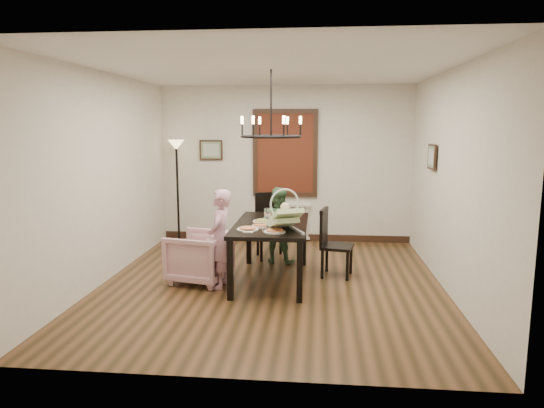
% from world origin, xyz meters
% --- Properties ---
extents(room_shell, '(4.51, 5.00, 2.81)m').
position_xyz_m(room_shell, '(0.00, 0.37, 1.40)').
color(room_shell, brown).
rests_on(room_shell, ground).
extents(dining_table, '(0.96, 1.70, 0.80)m').
position_xyz_m(dining_table, '(-0.02, 0.12, 0.71)').
color(dining_table, black).
rests_on(dining_table, room_shell).
extents(chair_far, '(0.56, 0.56, 1.04)m').
position_xyz_m(chair_far, '(-0.13, 1.26, 0.52)').
color(chair_far, black).
rests_on(chair_far, room_shell).
extents(chair_right, '(0.50, 0.50, 0.96)m').
position_xyz_m(chair_right, '(0.88, 0.42, 0.48)').
color(chair_right, black).
rests_on(chair_right, room_shell).
extents(armchair, '(0.89, 0.88, 0.68)m').
position_xyz_m(armchair, '(-0.98, -0.01, 0.34)').
color(armchair, '#CD9DA7').
rests_on(armchair, room_shell).
extents(elderly_woman, '(0.28, 0.40, 1.07)m').
position_xyz_m(elderly_woman, '(-0.65, -0.19, 0.53)').
color(elderly_woman, '#CC90A4').
rests_on(elderly_woman, room_shell).
extents(seated_man, '(0.55, 0.47, 0.97)m').
position_xyz_m(seated_man, '(-0.01, 1.03, 0.49)').
color(seated_man, '#426D41').
rests_on(seated_man, room_shell).
extents(baby_bouncer, '(0.59, 0.67, 0.36)m').
position_xyz_m(baby_bouncer, '(0.19, -0.33, 0.98)').
color(baby_bouncer, beige).
rests_on(baby_bouncer, dining_table).
extents(salad_bowl, '(0.28, 0.28, 0.07)m').
position_xyz_m(salad_bowl, '(-0.13, -0.02, 0.83)').
color(salad_bowl, white).
rests_on(salad_bowl, dining_table).
extents(pizza_platter, '(0.34, 0.34, 0.04)m').
position_xyz_m(pizza_platter, '(-0.08, -0.08, 0.82)').
color(pizza_platter, tan).
rests_on(pizza_platter, dining_table).
extents(drinking_glass, '(0.07, 0.07, 0.15)m').
position_xyz_m(drinking_glass, '(-0.03, 0.09, 0.87)').
color(drinking_glass, silver).
rests_on(drinking_glass, dining_table).
extents(window_blinds, '(1.00, 0.03, 1.40)m').
position_xyz_m(window_blinds, '(0.00, 2.46, 1.60)').
color(window_blinds, '#581B11').
rests_on(window_blinds, room_shell).
extents(radiator, '(0.92, 0.12, 0.62)m').
position_xyz_m(radiator, '(0.00, 2.48, 0.35)').
color(radiator, silver).
rests_on(radiator, room_shell).
extents(picture_back, '(0.42, 0.03, 0.36)m').
position_xyz_m(picture_back, '(-1.35, 2.47, 1.65)').
color(picture_back, black).
rests_on(picture_back, room_shell).
extents(picture_right, '(0.03, 0.42, 0.36)m').
position_xyz_m(picture_right, '(2.21, 0.90, 1.65)').
color(picture_right, black).
rests_on(picture_right, room_shell).
extents(floor_lamp, '(0.30, 0.30, 1.80)m').
position_xyz_m(floor_lamp, '(-1.90, 2.15, 0.90)').
color(floor_lamp, black).
rests_on(floor_lamp, room_shell).
extents(chandelier, '(0.80, 0.80, 0.04)m').
position_xyz_m(chandelier, '(-0.02, 0.12, 1.95)').
color(chandelier, black).
rests_on(chandelier, room_shell).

